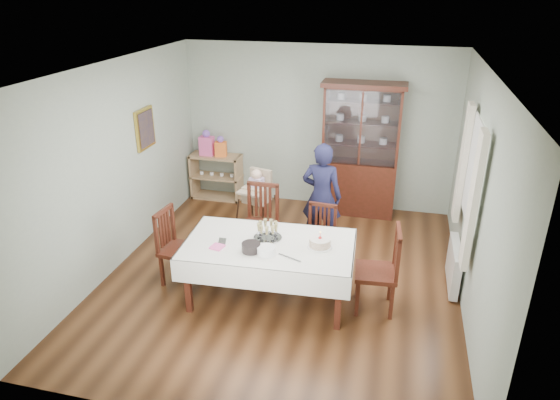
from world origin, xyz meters
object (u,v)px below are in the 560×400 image
(chair_far_right, at_px, (318,251))
(champagne_tray, at_px, (268,233))
(gift_bag_orange, at_px, (221,147))
(birthday_cake, at_px, (320,243))
(chair_far_left, at_px, (260,237))
(china_cabinet, at_px, (360,148))
(chair_end_left, at_px, (180,261))
(sideboard, at_px, (217,176))
(dining_table, at_px, (269,271))
(woman, at_px, (322,196))
(high_chair, at_px, (257,210))
(chair_end_right, at_px, (376,285))
(gift_bag_pink, at_px, (207,144))

(chair_far_right, relative_size, champagne_tray, 2.58)
(gift_bag_orange, bearing_deg, chair_far_right, -43.25)
(birthday_cake, bearing_deg, chair_far_left, 138.46)
(china_cabinet, relative_size, chair_end_left, 2.19)
(sideboard, distance_m, birthday_cake, 3.59)
(dining_table, relative_size, chair_far_right, 2.31)
(sideboard, relative_size, chair_far_right, 1.01)
(china_cabinet, height_order, champagne_tray, china_cabinet)
(chair_far_left, relative_size, woman, 0.67)
(sideboard, height_order, chair_far_left, chair_far_left)
(high_chair, distance_m, champagne_tray, 1.61)
(chair_end_left, height_order, chair_end_right, chair_end_right)
(chair_far_left, height_order, high_chair, high_chair)
(dining_table, distance_m, chair_end_right, 1.29)
(chair_far_left, height_order, chair_far_right, chair_far_left)
(woman, distance_m, high_chair, 1.06)
(china_cabinet, bearing_deg, dining_table, -105.93)
(woman, xyz_separation_m, birthday_cake, (0.21, -1.40, 0.03))
(sideboard, bearing_deg, china_cabinet, -0.49)
(chair_end_right, distance_m, gift_bag_pink, 4.17)
(champagne_tray, bearing_deg, sideboard, 121.91)
(high_chair, relative_size, gift_bag_pink, 2.38)
(chair_end_left, height_order, gift_bag_orange, gift_bag_orange)
(sideboard, xyz_separation_m, birthday_cake, (2.31, -2.72, 0.41))
(dining_table, height_order, birthday_cake, birthday_cake)
(chair_far_right, height_order, high_chair, high_chair)
(champagne_tray, bearing_deg, chair_far_left, 112.59)
(woman, bearing_deg, chair_far_right, 101.17)
(chair_end_right, xyz_separation_m, high_chair, (-1.88, 1.47, 0.10))
(chair_far_left, xyz_separation_m, gift_bag_pink, (-1.46, 1.83, 0.69))
(dining_table, xyz_separation_m, sideboard, (-1.71, 2.79, 0.02))
(sideboard, bearing_deg, birthday_cake, -49.74)
(chair_end_left, height_order, birthday_cake, chair_end_left)
(chair_end_left, distance_m, chair_end_right, 2.49)
(china_cabinet, xyz_separation_m, gift_bag_orange, (-2.39, 0.00, -0.16))
(chair_far_left, relative_size, gift_bag_pink, 2.33)
(chair_end_right, xyz_separation_m, champagne_tray, (-1.32, 0.01, 0.51))
(high_chair, distance_m, gift_bag_orange, 1.65)
(dining_table, bearing_deg, chair_far_left, 112.51)
(dining_table, bearing_deg, china_cabinet, 74.07)
(gift_bag_pink, height_order, gift_bag_orange, gift_bag_pink)
(chair_far_right, height_order, gift_bag_orange, gift_bag_orange)
(woman, bearing_deg, gift_bag_pink, -26.14)
(birthday_cake, bearing_deg, dining_table, -173.99)
(sideboard, height_order, high_chair, high_chair)
(chair_far_left, relative_size, gift_bag_orange, 2.92)
(chair_far_right, bearing_deg, chair_end_right, -36.23)
(high_chair, bearing_deg, china_cabinet, 55.02)
(dining_table, height_order, china_cabinet, china_cabinet)
(chair_end_left, distance_m, champagne_tray, 1.28)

